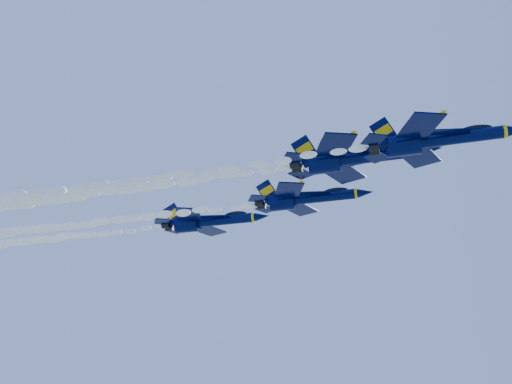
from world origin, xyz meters
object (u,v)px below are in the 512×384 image
(jet_second, at_px, (354,158))
(jet_third, at_px, (306,198))
(jet_lead, at_px, (435,140))
(jet_fourth, at_px, (208,221))

(jet_second, distance_m, jet_third, 13.11)
(jet_third, bearing_deg, jet_lead, -49.34)
(jet_lead, relative_size, jet_fourth, 0.79)
(jet_lead, xyz_separation_m, jet_fourth, (-35.62, 28.14, 4.11))
(jet_second, relative_size, jet_third, 1.07)
(jet_lead, bearing_deg, jet_fourth, 141.69)
(jet_second, xyz_separation_m, jet_fourth, (-26.80, 18.60, 0.38))
(jet_third, relative_size, jet_fourth, 0.90)
(jet_second, bearing_deg, jet_lead, -47.24)
(jet_lead, bearing_deg, jet_second, 132.76)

